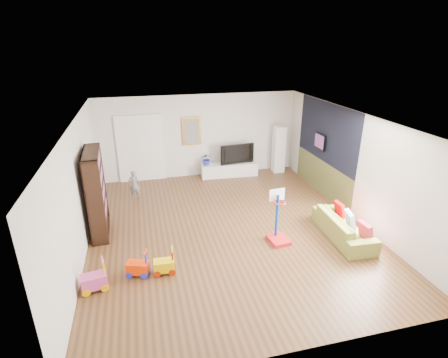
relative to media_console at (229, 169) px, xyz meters
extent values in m
cube|color=brown|center=(-0.93, -3.42, -0.22)|extent=(6.50, 7.50, 0.00)
cube|color=white|center=(-0.93, -3.42, 2.48)|extent=(6.50, 7.50, 0.00)
cube|color=silver|center=(-0.93, 0.33, 1.13)|extent=(6.50, 0.00, 2.70)
cube|color=white|center=(-0.93, -7.17, 1.13)|extent=(6.50, 0.00, 2.70)
cube|color=white|center=(-4.18, -3.42, 1.13)|extent=(0.00, 7.50, 2.70)
cube|color=white|center=(2.32, -3.42, 1.13)|extent=(0.00, 7.50, 2.70)
cube|color=black|center=(2.30, -2.02, 1.63)|extent=(0.01, 3.20, 1.70)
cube|color=brown|center=(2.30, -2.02, 0.28)|extent=(0.01, 3.20, 1.00)
cube|color=white|center=(-2.83, 0.29, 0.83)|extent=(1.45, 0.06, 2.10)
cube|color=gold|center=(-1.18, 0.29, 1.33)|extent=(0.62, 0.06, 0.92)
cube|color=#7F3F8C|center=(2.24, -1.82, 1.33)|extent=(0.04, 0.56, 0.46)
cube|color=silver|center=(0.00, 0.00, 0.00)|extent=(1.91, 0.56, 0.44)
cube|color=white|center=(1.75, 0.00, 0.58)|extent=(0.39, 0.39, 1.61)
cube|color=black|center=(-3.92, -2.79, 0.78)|extent=(0.42, 1.39, 2.01)
imported|color=olive|center=(1.57, -4.45, 0.05)|extent=(0.82, 1.90, 0.54)
cube|color=red|center=(0.03, -4.28, 0.40)|extent=(0.48, 0.56, 1.25)
cube|color=#F9D000|center=(-2.60, -4.80, 0.05)|extent=(0.42, 0.27, 0.54)
cube|color=#F63500|center=(-3.10, -4.75, 0.05)|extent=(0.47, 0.37, 0.55)
cube|color=#D14794|center=(-3.88, -5.00, 0.08)|extent=(0.50, 0.36, 0.61)
imported|color=slate|center=(-3.11, -1.07, 0.21)|extent=(0.32, 0.22, 0.85)
imported|color=black|center=(0.24, 0.02, 0.55)|extent=(1.17, 0.28, 0.67)
imported|color=#232C9B|center=(-0.76, 0.02, 0.43)|extent=(0.42, 0.37, 0.42)
cube|color=#B82341|center=(1.76, -4.96, 0.21)|extent=(0.12, 0.38, 0.38)
cube|color=white|center=(1.72, -4.44, 0.21)|extent=(0.19, 0.41, 0.40)
cube|color=#CD0101|center=(1.78, -3.90, 0.21)|extent=(0.10, 0.36, 0.36)
camera|label=1|loc=(-2.84, -10.65, 4.11)|focal=28.00mm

